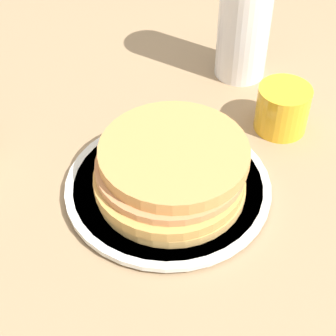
{
  "coord_description": "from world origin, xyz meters",
  "views": [
    {
      "loc": [
        -0.03,
        0.48,
        0.52
      ],
      "look_at": [
        -0.01,
        -0.01,
        0.04
      ],
      "focal_mm": 60.0,
      "sensor_mm": 36.0,
      "label": 1
    }
  ],
  "objects": [
    {
      "name": "juice_glass",
      "position": [
        -0.17,
        -0.14,
        0.03
      ],
      "size": [
        0.07,
        0.07,
        0.07
      ],
      "color": "yellow",
      "rests_on": "ground_plane"
    },
    {
      "name": "pancake_stack",
      "position": [
        -0.02,
        -0.01,
        0.04
      ],
      "size": [
        0.19,
        0.2,
        0.05
      ],
      "color": "tan",
      "rests_on": "plate"
    },
    {
      "name": "water_bottle_near",
      "position": [
        -0.12,
        -0.27,
        0.11
      ],
      "size": [
        0.08,
        0.08,
        0.23
      ],
      "color": "white",
      "rests_on": "ground_plane"
    },
    {
      "name": "plate",
      "position": [
        -0.01,
        -0.01,
        0.01
      ],
      "size": [
        0.26,
        0.26,
        0.01
      ],
      "color": "silver",
      "rests_on": "ground_plane"
    },
    {
      "name": "ground_plane",
      "position": [
        0.0,
        0.0,
        0.0
      ],
      "size": [
        4.0,
        4.0,
        0.0
      ],
      "primitive_type": "plane",
      "color": "#9E7F5B"
    }
  ]
}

